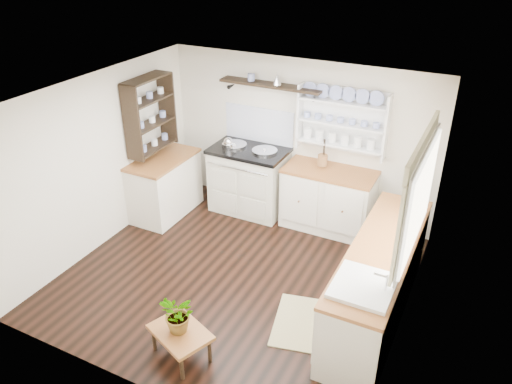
{
  "coord_description": "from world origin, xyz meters",
  "views": [
    {
      "loc": [
        2.45,
        -4.36,
        3.87
      ],
      "look_at": [
        0.14,
        0.25,
        1.1
      ],
      "focal_mm": 35.0,
      "sensor_mm": 36.0,
      "label": 1
    }
  ],
  "objects": [
    {
      "name": "high_shelf",
      "position": [
        -0.4,
        1.78,
        1.91
      ],
      "size": [
        1.5,
        0.29,
        0.16
      ],
      "color": "black",
      "rests_on": "wall_back"
    },
    {
      "name": "ceiling",
      "position": [
        0.0,
        0.0,
        2.3
      ],
      "size": [
        4.0,
        3.8,
        0.01
      ],
      "primitive_type": "cube",
      "color": "white",
      "rests_on": "wall_back"
    },
    {
      "name": "floor",
      "position": [
        0.0,
        0.0,
        0.0
      ],
      "size": [
        4.0,
        3.8,
        0.01
      ],
      "primitive_type": "cube",
      "color": "black",
      "rests_on": "ground"
    },
    {
      "name": "belfast_sink",
      "position": [
        1.7,
        -0.65,
        0.8
      ],
      "size": [
        0.55,
        0.6,
        0.45
      ],
      "color": "white",
      "rests_on": "right_cabinets"
    },
    {
      "name": "wall_back",
      "position": [
        0.0,
        1.9,
        1.15
      ],
      "size": [
        4.0,
        0.02,
        2.3
      ],
      "primitive_type": "cube",
      "color": "silver",
      "rests_on": "ground"
    },
    {
      "name": "left_cabinets",
      "position": [
        -1.7,
        0.9,
        0.46
      ],
      "size": [
        0.62,
        1.13,
        0.9
      ],
      "color": "silver",
      "rests_on": "floor"
    },
    {
      "name": "back_cabinets",
      "position": [
        0.6,
        1.6,
        0.46
      ],
      "size": [
        1.27,
        0.63,
        0.9
      ],
      "color": "silver",
      "rests_on": "floor"
    },
    {
      "name": "kettle",
      "position": [
        -0.91,
        1.45,
        1.04
      ],
      "size": [
        0.18,
        0.18,
        0.22
      ],
      "primitive_type": null,
      "color": "silver",
      "rests_on": "aga_cooker"
    },
    {
      "name": "right_cabinets",
      "position": [
        1.7,
        0.1,
        0.46
      ],
      "size": [
        0.62,
        2.43,
        0.9
      ],
      "color": "silver",
      "rests_on": "floor"
    },
    {
      "name": "plate_rack",
      "position": [
        0.65,
        1.86,
        1.56
      ],
      "size": [
        1.2,
        0.22,
        0.9
      ],
      "color": "white",
      "rests_on": "wall_back"
    },
    {
      "name": "potted_plant",
      "position": [
        0.12,
        -1.4,
        0.53
      ],
      "size": [
        0.49,
        0.47,
        0.41
      ],
      "primitive_type": "imported",
      "rotation": [
        0.0,
        0.0,
        -0.62
      ],
      "color": "#3F7233",
      "rests_on": "center_table"
    },
    {
      "name": "floor_rug",
      "position": [
        1.02,
        -0.43,
        0.01
      ],
      "size": [
        0.73,
        0.95,
        0.02
      ],
      "primitive_type": "cube",
      "rotation": [
        0.0,
        0.0,
        0.23
      ],
      "color": "#928655",
      "rests_on": "floor"
    },
    {
      "name": "wall_right",
      "position": [
        2.0,
        0.0,
        1.15
      ],
      "size": [
        0.02,
        3.8,
        2.3
      ],
      "primitive_type": "cube",
      "color": "silver",
      "rests_on": "ground"
    },
    {
      "name": "window",
      "position": [
        1.95,
        0.15,
        1.56
      ],
      "size": [
        0.08,
        1.55,
        1.22
      ],
      "color": "white",
      "rests_on": "wall_right"
    },
    {
      "name": "aga_cooker",
      "position": [
        -0.63,
        1.57,
        0.51
      ],
      "size": [
        1.12,
        0.77,
        1.03
      ],
      "color": "beige",
      "rests_on": "floor"
    },
    {
      "name": "center_table",
      "position": [
        0.12,
        -1.4,
        0.28
      ],
      "size": [
        0.72,
        0.62,
        0.33
      ],
      "rotation": [
        0.0,
        0.0,
        -0.38
      ],
      "color": "brown",
      "rests_on": "floor"
    },
    {
      "name": "utensil_crock",
      "position": [
        0.45,
        1.68,
        0.99
      ],
      "size": [
        0.14,
        0.14,
        0.16
      ],
      "primitive_type": "cylinder",
      "color": "brown",
      "rests_on": "back_cabinets"
    },
    {
      "name": "left_shelving",
      "position": [
        -1.84,
        0.9,
        1.55
      ],
      "size": [
        0.28,
        0.8,
        1.05
      ],
      "primitive_type": "cube",
      "color": "black",
      "rests_on": "wall_left"
    },
    {
      "name": "wall_left",
      "position": [
        -2.0,
        0.0,
        1.15
      ],
      "size": [
        0.02,
        3.8,
        2.3
      ],
      "primitive_type": "cube",
      "color": "silver",
      "rests_on": "ground"
    }
  ]
}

